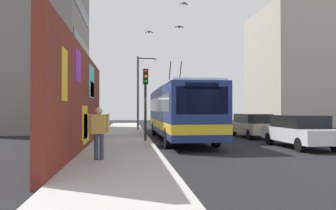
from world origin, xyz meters
name	(u,v)px	position (x,y,z in m)	size (l,w,h in m)	color
ground_plane	(151,142)	(0.00, 0.00, 0.00)	(80.00, 80.00, 0.00)	black
sidewalk_slab	(123,141)	(0.00, 1.60, 0.07)	(48.00, 3.20, 0.15)	#ADA8A0
graffiti_wall	(82,101)	(-3.85, 3.35, 2.23)	(14.30, 0.32, 4.46)	maroon
building_far_left	(38,21)	(10.90, 9.20, 9.67)	(10.87, 7.63, 19.33)	gray
building_far_right	(285,69)	(17.10, -17.00, 6.71)	(10.21, 6.18, 13.41)	#B2A899
city_bus	(179,111)	(0.93, -1.80, 1.80)	(12.39, 2.68, 5.01)	navy
parked_car_white	(299,131)	(-3.74, -7.00, 0.84)	(4.60, 1.91, 1.58)	white
parked_car_champagne	(253,125)	(2.16, -7.00, 0.84)	(4.63, 1.88, 1.58)	#C6B793
pedestrian_near_wall	(99,129)	(-7.39, 2.30, 1.21)	(0.24, 0.70, 1.78)	#2D3F59
traffic_light	(146,92)	(-0.80, 0.35, 2.84)	(0.49, 0.28, 3.98)	#2D382D
street_lamp	(140,87)	(9.28, 0.25, 3.79)	(0.44, 1.72, 6.32)	#4C4C51
flying_pigeons	(170,21)	(2.80, -1.50, 7.81)	(2.41, 2.66, 1.67)	slate
curbside_puddle	(168,148)	(-3.01, -0.60, 0.00)	(1.46, 1.46, 0.00)	black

